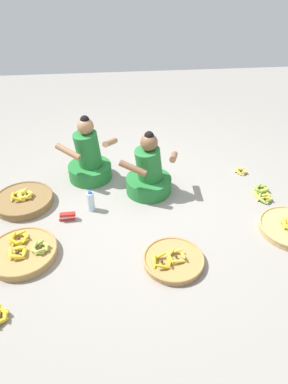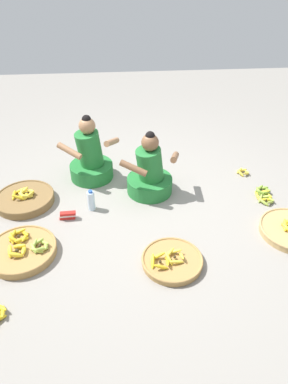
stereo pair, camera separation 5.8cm
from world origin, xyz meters
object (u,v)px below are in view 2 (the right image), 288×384
loose_bananas_front_right (264,195)px  packet_carton_stack (68,215)px  banana_basket_back_right (25,198)px  loose_bananas_back_center (243,172)px  vendor_woman_front (150,174)px  banana_basket_near_bicycle (172,260)px  banana_basket_front_left (22,250)px  water_bottle (91,201)px  vendor_woman_behind (91,159)px

loose_bananas_front_right → packet_carton_stack: (-2.19, -0.20, 0.01)m
banana_basket_back_right → loose_bananas_back_center: size_ratio=3.64×
vendor_woman_front → banana_basket_near_bicycle: (0.09, -1.13, -0.20)m
banana_basket_front_left → loose_bananas_front_right: banana_basket_front_left is taller
banana_basket_front_left → loose_bananas_front_right: 2.65m
vendor_woman_front → banana_basket_near_bicycle: vendor_woman_front is taller
banana_basket_back_right → banana_basket_near_bicycle: bearing=-34.8°
loose_bananas_front_right → water_bottle: 1.95m
loose_bananas_front_right → water_bottle: bearing=-178.3°
banana_basket_back_right → packet_carton_stack: size_ratio=3.72×
loose_bananas_back_center → banana_basket_near_bicycle: bearing=-128.3°
banana_basket_back_right → packet_carton_stack: (0.50, -0.32, -0.01)m
loose_bananas_back_center → water_bottle: size_ratio=0.72×
banana_basket_back_right → water_bottle: bearing=-13.6°
banana_basket_near_bicycle → packet_carton_stack: banana_basket_near_bicycle is taller
water_bottle → vendor_woman_front: bearing=22.9°
vendor_woman_front → loose_bananas_back_center: (1.21, 0.28, -0.21)m
loose_bananas_back_center → banana_basket_front_left: bearing=-154.6°
loose_bananas_back_center → packet_carton_stack: size_ratio=1.02×
vendor_woman_front → vendor_woman_behind: size_ratio=0.94×
vendor_woman_front → banana_basket_front_left: (-1.27, -0.90, -0.19)m
banana_basket_front_left → water_bottle: size_ratio=2.62×
vendor_woman_front → vendor_woman_behind: (-0.68, 0.36, 0.02)m
banana_basket_near_bicycle → loose_bananas_front_right: bearing=37.3°
vendor_woman_front → water_bottle: 0.73m
banana_basket_front_left → banana_basket_back_right: size_ratio=0.99×
vendor_woman_behind → banana_basket_near_bicycle: (0.77, -1.50, -0.22)m
vendor_woman_behind → loose_bananas_back_center: size_ratio=4.60×
banana_basket_back_right → loose_bananas_back_center: 2.64m
banana_basket_back_right → packet_carton_stack: banana_basket_back_right is taller
banana_basket_front_left → vendor_woman_behind: bearing=64.8°
vendor_woman_behind → banana_basket_front_left: (-0.60, -1.27, -0.21)m
loose_bananas_back_center → water_bottle: 1.95m
vendor_woman_front → packet_carton_stack: (-0.90, -0.42, -0.20)m
loose_bananas_back_center → packet_carton_stack: 2.22m
water_bottle → banana_basket_front_left: bearing=-134.6°
vendor_woman_front → loose_bananas_front_right: 1.32m
banana_basket_front_left → packet_carton_stack: 0.61m
loose_bananas_back_center → loose_bananas_front_right: (0.08, -0.50, 0.00)m
loose_bananas_back_center → packet_carton_stack: packet_carton_stack is taller
loose_bananas_front_right → water_bottle: water_bottle is taller
banana_basket_front_left → packet_carton_stack: banana_basket_front_left is taller
vendor_woman_behind → banana_basket_near_bicycle: 1.70m
banana_basket_near_bicycle → vendor_woman_behind: bearing=117.1°
packet_carton_stack → water_bottle: bearing=30.3°
water_bottle → packet_carton_stack: size_ratio=1.41×
banana_basket_front_left → banana_basket_back_right: banana_basket_back_right is taller
vendor_woman_front → banana_basket_front_left: 1.57m
vendor_woman_front → loose_bananas_front_right: (1.29, -0.22, -0.21)m
vendor_woman_behind → banana_basket_back_right: (-0.72, -0.46, -0.21)m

